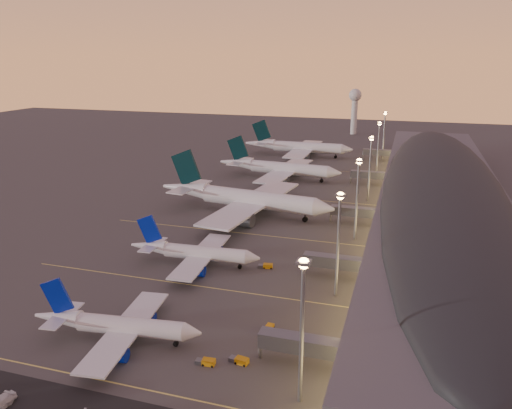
% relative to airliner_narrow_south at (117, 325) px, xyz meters
% --- Properties ---
extents(ground, '(700.00, 700.00, 0.00)m').
position_rel_airliner_narrow_south_xyz_m(ground, '(3.43, 32.60, -3.31)').
color(ground, '#3E3C3A').
extents(airliner_narrow_south, '(35.83, 32.22, 12.79)m').
position_rel_airliner_narrow_south_xyz_m(airliner_narrow_south, '(0.00, 0.00, 0.00)').
color(airliner_narrow_south, silver).
rests_on(airliner_narrow_south, ground).
extents(airliner_narrow_north, '(37.52, 33.54, 13.41)m').
position_rel_airliner_narrow_south_xyz_m(airliner_narrow_north, '(-0.72, 39.96, 0.16)').
color(airliner_narrow_north, silver).
rests_on(airliner_narrow_north, ground).
extents(airliner_wide_near, '(68.78, 63.17, 22.01)m').
position_rel_airliner_narrow_south_xyz_m(airliner_wide_near, '(-2.61, 88.03, 2.36)').
color(airliner_wide_near, silver).
rests_on(airliner_wide_near, ground).
extents(airliner_wide_mid, '(59.90, 54.78, 19.16)m').
position_rel_airliner_narrow_south_xyz_m(airliner_wide_mid, '(-3.97, 143.83, 1.63)').
color(airliner_wide_mid, silver).
rests_on(airliner_wide_mid, ground).
extents(airliner_wide_far, '(62.45, 56.63, 20.05)m').
position_rel_airliner_narrow_south_xyz_m(airliner_wide_far, '(-7.19, 199.51, 1.86)').
color(airliner_wide_far, silver).
rests_on(airliner_wide_far, ground).
extents(terminal_building, '(56.35, 255.00, 17.46)m').
position_rel_airliner_narrow_south_xyz_m(terminal_building, '(65.27, 105.07, 5.48)').
color(terminal_building, '#535257').
rests_on(terminal_building, ground).
extents(light_masts, '(2.20, 217.20, 25.90)m').
position_rel_airliner_narrow_south_xyz_m(light_masts, '(39.43, 97.60, 14.25)').
color(light_masts, gray).
rests_on(light_masts, ground).
extents(radar_tower, '(9.00, 9.00, 32.50)m').
position_rel_airliner_narrow_south_xyz_m(radar_tower, '(13.43, 292.60, 18.57)').
color(radar_tower, silver).
rests_on(radar_tower, ground).
extents(lane_markings, '(90.00, 180.36, 0.00)m').
position_rel_airliner_narrow_south_xyz_m(lane_markings, '(3.43, 72.60, -3.30)').
color(lane_markings, '#D8C659').
rests_on(lane_markings, ground).
extents(baggage_tug_a, '(3.96, 2.10, 1.12)m').
position_rel_airliner_narrow_south_xyz_m(baggage_tug_a, '(26.27, -0.13, -2.79)').
color(baggage_tug_a, orange).
rests_on(baggage_tug_a, ground).
extents(baggage_tug_b, '(3.79, 1.83, 1.10)m').
position_rel_airliner_narrow_south_xyz_m(baggage_tug_b, '(20.46, -2.43, -2.80)').
color(baggage_tug_b, orange).
rests_on(baggage_tug_b, ground).
extents(baggage_tug_c, '(4.06, 2.17, 1.15)m').
position_rel_airliner_narrow_south_xyz_m(baggage_tug_c, '(18.93, 43.37, -2.78)').
color(baggage_tug_c, orange).
rests_on(baggage_tug_c, ground).
extents(baggage_tug_d, '(1.84, 3.71, 1.07)m').
position_rel_airliner_narrow_south_xyz_m(baggage_tug_d, '(28.40, 12.35, -2.82)').
color(baggage_tug_d, orange).
rests_on(baggage_tug_d, ground).
extents(service_van_a, '(3.17, 5.48, 1.75)m').
position_rel_airliner_narrow_south_xyz_m(service_van_a, '(-7.53, -23.19, -2.43)').
color(service_van_a, silver).
rests_on(service_van_a, ground).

